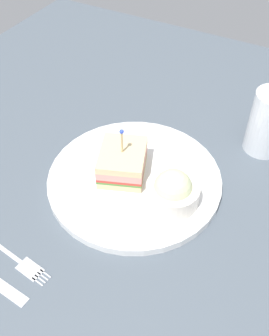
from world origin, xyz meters
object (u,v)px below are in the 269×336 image
(plate, at_px, (134,179))
(sandwich_half_center, at_px, (121,164))
(fork, at_px, (22,263))
(drink_glass, at_px, (267,126))
(coleslaw_bowl, at_px, (173,191))

(plate, relative_size, sandwich_half_center, 2.70)
(plate, relative_size, fork, 2.28)
(sandwich_half_center, bearing_deg, fork, 168.29)
(sandwich_half_center, xyz_separation_m, fork, (-0.20, 0.04, -0.03))
(sandwich_half_center, relative_size, drink_glass, 0.92)
(sandwich_half_center, xyz_separation_m, coleslaw_bowl, (-0.01, -0.10, -0.00))
(sandwich_half_center, xyz_separation_m, drink_glass, (0.19, -0.18, 0.01))
(plate, xyz_separation_m, coleslaw_bowl, (-0.02, -0.07, 0.03))
(plate, distance_m, fork, 0.22)
(plate, xyz_separation_m, drink_glass, (0.18, -0.16, 0.04))
(coleslaw_bowl, height_order, fork, coleslaw_bowl)
(sandwich_half_center, distance_m, coleslaw_bowl, 0.10)
(plate, xyz_separation_m, fork, (-0.21, 0.06, -0.01))
(fork, bearing_deg, drink_glass, -29.80)
(plate, height_order, coleslaw_bowl, coleslaw_bowl)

